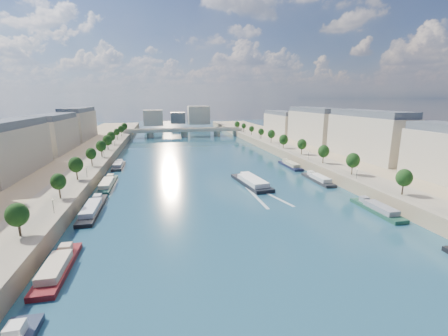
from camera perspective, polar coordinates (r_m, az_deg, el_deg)
name	(u,v)px	position (r m, az deg, el deg)	size (l,w,h in m)	color
ground	(205,167)	(161.73, -3.66, 0.17)	(700.00, 700.00, 0.00)	#0D313D
quay_left	(59,169)	(167.06, -28.91, -0.17)	(44.00, 520.00, 5.00)	#9E8460
quay_right	(326,157)	(185.53, 18.91, 1.95)	(44.00, 520.00, 5.00)	#9E8460
pave_left	(91,163)	(162.75, -23.96, 0.95)	(14.00, 520.00, 0.10)	gray
pave_right	(303,154)	(177.89, 14.81, 2.60)	(14.00, 520.00, 0.10)	gray
trees_left	(95,151)	(163.32, -23.31, 2.99)	(4.80, 268.80, 8.26)	#382B1E
trees_right	(293,142)	(185.05, 12.97, 4.80)	(4.80, 268.80, 8.26)	#382B1E
lamps_left	(96,161)	(151.71, -23.14, 1.27)	(0.36, 200.36, 4.28)	black
lamps_right	(292,148)	(179.92, 12.86, 3.71)	(0.36, 200.36, 4.28)	black
buildings_left	(35,138)	(180.29, -32.29, 4.82)	(16.00, 226.00, 23.20)	#C1B194
buildings_right	(337,131)	(200.49, 20.67, 6.63)	(16.00, 226.00, 23.20)	#C1B194
skyline	(181,116)	(377.03, -8.18, 9.70)	(79.00, 42.00, 22.00)	#C1B194
bridge	(184,132)	(292.85, -7.57, 6.90)	(112.00, 12.00, 8.15)	#C1B79E
tour_barge	(251,182)	(129.25, 5.24, -2.69)	(11.50, 29.09, 3.84)	black
wake	(264,196)	(114.54, 7.69, -5.39)	(10.75, 26.00, 0.04)	silver
moored_barges_left	(93,208)	(108.30, -23.67, -7.06)	(5.00, 149.72, 3.60)	#1C253E
moored_barges_right	(345,193)	(124.02, 22.02, -4.41)	(5.00, 126.54, 3.60)	black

